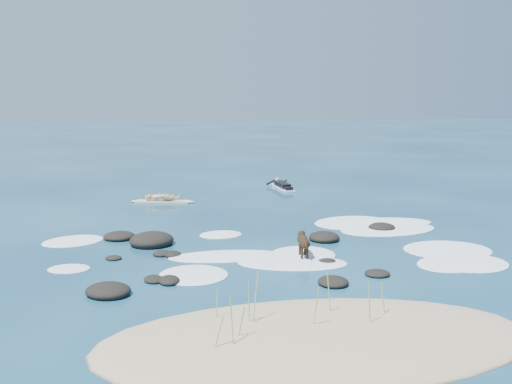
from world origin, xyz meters
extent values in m
plane|color=#0A2642|center=(0.00, 0.00, 0.00)|extent=(160.00, 160.00, 0.00)
ellipsoid|color=#9E8966|center=(0.00, -8.20, 0.00)|extent=(9.00, 4.40, 0.60)
cylinder|color=#8BAA52|center=(-1.91, -7.19, 0.48)|extent=(0.07, 0.07, 0.72)
cylinder|color=#8BAA52|center=(-2.03, -8.67, 0.48)|extent=(0.22, 0.06, 0.70)
cylinder|color=#8BAA52|center=(-1.16, -7.61, 0.73)|extent=(0.19, 0.26, 1.19)
cylinder|color=#8BAA52|center=(-0.01, -8.07, 0.60)|extent=(0.12, 0.10, 0.96)
cylinder|color=#8BAA52|center=(-1.30, -7.66, 0.63)|extent=(0.06, 0.07, 1.02)
cylinder|color=#8BAA52|center=(-1.55, -8.33, 0.51)|extent=(0.16, 0.12, 0.76)
cylinder|color=#8BAA52|center=(-1.76, -8.60, 0.66)|extent=(0.08, 0.13, 1.07)
cylinder|color=#8BAA52|center=(1.11, -8.12, 0.64)|extent=(0.09, 0.04, 1.05)
cylinder|color=#8BAA52|center=(1.60, -7.64, 0.53)|extent=(0.12, 0.09, 0.82)
cylinder|color=#8BAA52|center=(0.48, -7.37, 0.67)|extent=(0.14, 0.03, 1.10)
ellipsoid|color=black|center=(-4.50, 0.73, 0.08)|extent=(1.16, 1.11, 0.32)
ellipsoid|color=black|center=(-2.89, -4.13, 0.06)|extent=(0.62, 0.75, 0.22)
ellipsoid|color=black|center=(1.31, -4.96, 0.07)|extent=(0.88, 0.90, 0.26)
ellipsoid|color=black|center=(-4.38, -4.79, 0.09)|extent=(1.48, 1.42, 0.37)
ellipsoid|color=black|center=(4.81, 0.52, 0.08)|extent=(1.12, 1.05, 0.33)
ellipsoid|color=black|center=(-3.06, -1.51, 0.04)|extent=(0.74, 0.74, 0.18)
ellipsoid|color=black|center=(2.33, -0.58, 0.10)|extent=(1.38, 1.39, 0.38)
ellipsoid|color=black|center=(2.73, -4.42, 0.05)|extent=(0.73, 0.69, 0.18)
ellipsoid|color=black|center=(-4.50, -1.70, 0.03)|extent=(0.65, 0.62, 0.13)
ellipsoid|color=black|center=(-3.28, -3.93, 0.04)|extent=(0.69, 0.77, 0.17)
ellipsoid|color=black|center=(-3.40, -0.22, 0.14)|extent=(1.84, 1.78, 0.55)
ellipsoid|color=black|center=(-2.75, -1.60, 0.04)|extent=(0.58, 0.65, 0.16)
ellipsoid|color=black|center=(1.70, -3.08, 0.04)|extent=(0.60, 0.53, 0.16)
ellipsoid|color=white|center=(5.84, -2.39, 0.01)|extent=(2.90, 2.34, 0.12)
ellipsoid|color=white|center=(5.77, -3.79, 0.01)|extent=(2.45, 2.10, 0.12)
ellipsoid|color=white|center=(4.53, 1.36, 0.01)|extent=(2.40, 1.29, 0.12)
ellipsoid|color=white|center=(-2.23, -3.62, 0.01)|extent=(2.37, 2.32, 0.12)
ellipsoid|color=white|center=(-5.66, -2.52, 0.01)|extent=(1.30, 1.05, 0.12)
ellipsoid|color=white|center=(5.33, -3.74, 0.01)|extent=(2.90, 2.46, 0.12)
ellipsoid|color=white|center=(5.24, 1.59, 0.01)|extent=(4.00, 1.97, 0.12)
ellipsoid|color=white|center=(-6.01, 0.61, 0.01)|extent=(2.44, 2.18, 0.12)
ellipsoid|color=white|center=(5.05, 0.53, 0.01)|extent=(3.95, 2.61, 0.12)
ellipsoid|color=white|center=(-1.16, -1.99, 0.01)|extent=(3.50, 1.39, 0.12)
ellipsoid|color=white|center=(5.25, 1.23, 0.01)|extent=(1.62, 1.95, 0.12)
ellipsoid|color=white|center=(-1.04, 0.68, 0.01)|extent=(1.65, 1.38, 0.12)
ellipsoid|color=white|center=(0.69, -2.98, 0.01)|extent=(3.47, 2.17, 0.12)
ellipsoid|color=white|center=(1.19, -2.18, 0.01)|extent=(2.33, 2.26, 0.12)
ellipsoid|color=white|center=(4.13, 1.71, 0.01)|extent=(3.46, 2.85, 0.12)
ellipsoid|color=white|center=(1.11, -2.48, 0.01)|extent=(1.10, 0.90, 0.12)
cube|color=beige|center=(-3.04, 7.04, 0.04)|extent=(2.48, 1.01, 0.08)
ellipsoid|color=beige|center=(-1.85, 6.78, 0.04)|extent=(0.53, 0.37, 0.09)
ellipsoid|color=beige|center=(-4.22, 7.30, 0.04)|extent=(0.53, 0.37, 0.09)
imported|color=tan|center=(-3.04, 7.04, 0.87)|extent=(0.49, 0.64, 1.58)
cube|color=white|center=(3.07, 9.76, 0.05)|extent=(0.83, 2.44, 0.09)
ellipsoid|color=white|center=(2.92, 10.95, 0.05)|extent=(0.35, 0.55, 0.09)
cube|color=black|center=(3.07, 9.76, 0.22)|extent=(0.61, 1.51, 0.24)
sphere|color=tan|center=(2.97, 10.60, 0.35)|extent=(0.28, 0.28, 0.25)
cylinder|color=black|center=(2.64, 10.73, 0.21)|extent=(0.57, 0.38, 0.27)
cylinder|color=black|center=(3.25, 10.80, 0.21)|extent=(0.60, 0.26, 0.27)
cube|color=black|center=(3.17, 8.95, 0.17)|extent=(0.44, 0.64, 0.15)
cylinder|color=black|center=(1.11, -2.58, 0.53)|extent=(0.36, 0.65, 0.30)
sphere|color=black|center=(1.14, -2.30, 0.53)|extent=(0.35, 0.35, 0.32)
sphere|color=black|center=(1.09, -2.86, 0.53)|extent=(0.31, 0.31, 0.29)
sphere|color=black|center=(1.16, -2.12, 0.64)|extent=(0.25, 0.25, 0.23)
cone|color=black|center=(1.17, -1.99, 0.62)|extent=(0.13, 0.15, 0.12)
cone|color=black|center=(1.10, -2.12, 0.73)|extent=(0.11, 0.09, 0.11)
cone|color=black|center=(1.22, -2.14, 0.73)|extent=(0.11, 0.09, 0.11)
cylinder|color=black|center=(1.06, -2.36, 0.20)|extent=(0.08, 0.08, 0.41)
cylinder|color=black|center=(1.22, -2.37, 0.20)|extent=(0.08, 0.08, 0.41)
cylinder|color=black|center=(1.01, -2.79, 0.20)|extent=(0.08, 0.08, 0.41)
cylinder|color=black|center=(1.17, -2.80, 0.20)|extent=(0.08, 0.08, 0.41)
cylinder|color=black|center=(1.07, -3.00, 0.58)|extent=(0.08, 0.30, 0.18)
camera|label=1|loc=(-2.94, -18.59, 4.92)|focal=40.00mm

